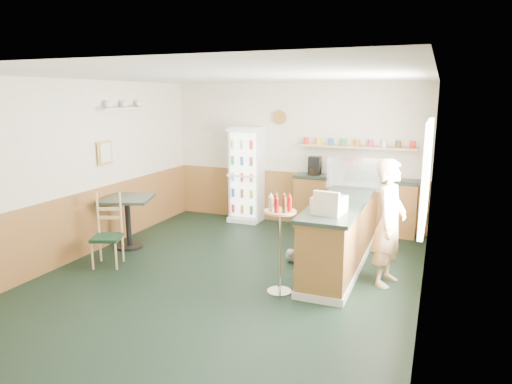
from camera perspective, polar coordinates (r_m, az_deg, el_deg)
The scene contains 13 objects.
ground at distance 6.48m, azimuth -3.29°, elevation -10.37°, with size 6.00×6.00×0.00m, color black.
room_envelope at distance 6.82m, azimuth -2.56°, elevation 4.06°, with size 5.04×6.02×2.72m.
service_counter at distance 6.90m, azimuth 10.80°, elevation -5.10°, with size 0.68×3.01×1.01m.
back_counter at distance 8.55m, azimuth 12.04°, elevation -1.21°, with size 2.24×0.42×1.69m.
drinks_fridge at distance 9.00m, azimuth -1.20°, elevation 2.20°, with size 0.62×0.53×1.87m.
display_case at distance 7.48m, azimuth 12.22°, elevation 2.34°, with size 0.83×0.43×0.47m.
cash_register at distance 5.79m, azimuth 9.13°, elevation -1.59°, with size 0.37×0.39×0.21m, color beige.
shopkeeper at distance 6.18m, azimuth 16.32°, elevation -3.74°, with size 0.56×0.40×1.68m, color tan.
condiment_stand at distance 5.67m, azimuth 3.00°, elevation -4.64°, with size 0.40×0.40×1.26m.
newspaper_rack at distance 6.99m, azimuth 7.99°, elevation -4.44°, with size 0.09×0.47×0.55m.
cafe_table at distance 7.71m, azimuth -15.75°, elevation -2.46°, with size 0.99×0.99×0.85m.
cafe_chair at distance 7.06m, azimuth -17.76°, elevation -4.25°, with size 0.52×0.52×1.07m.
dog_doorstop at distance 6.94m, azimuth 4.48°, elevation -7.87°, with size 0.19×0.25×0.23m.
Camera 1 is at (2.57, -5.41, 2.46)m, focal length 32.00 mm.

